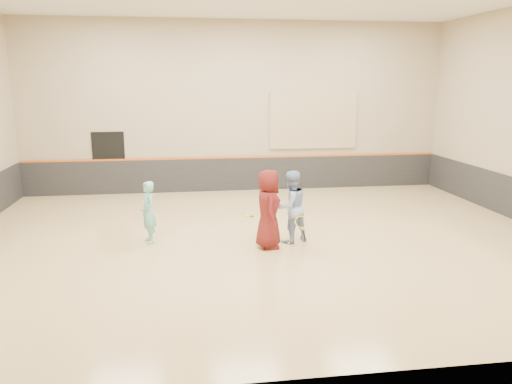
{
  "coord_description": "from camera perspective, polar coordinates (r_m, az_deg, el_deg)",
  "views": [
    {
      "loc": [
        -1.84,
        -11.81,
        3.86
      ],
      "look_at": [
        -0.1,
        0.4,
        1.15
      ],
      "focal_mm": 35.0,
      "sensor_mm": 36.0,
      "label": 1
    }
  ],
  "objects": [
    {
      "name": "room",
      "position": [
        12.33,
        0.74,
        -1.91
      ],
      "size": [
        15.04,
        12.04,
        6.22
      ],
      "color": "tan",
      "rests_on": "ground"
    },
    {
      "name": "ball_in_hand",
      "position": [
        11.59,
        2.07,
        -0.51
      ],
      "size": [
        0.07,
        0.07,
        0.07
      ],
      "primitive_type": "sphere",
      "color": "yellow",
      "rests_on": "young_man"
    },
    {
      "name": "ball_beside_spare",
      "position": [
        14.97,
        -1.55,
        -2.42
      ],
      "size": [
        0.07,
        0.07,
        0.07
      ],
      "primitive_type": "sphere",
      "color": "#BFDB33",
      "rests_on": "floor"
    },
    {
      "name": "wainscot_back",
      "position": [
        18.17,
        -2.15,
        2.05
      ],
      "size": [
        14.9,
        0.04,
        1.2
      ],
      "primitive_type": "cube",
      "color": "#232326",
      "rests_on": "floor"
    },
    {
      "name": "held_racket",
      "position": [
        12.03,
        5.19,
        -3.47
      ],
      "size": [
        0.45,
        0.45,
        0.63
      ],
      "primitive_type": null,
      "color": "yellow",
      "rests_on": "instructor"
    },
    {
      "name": "ball_under_racket",
      "position": [
        12.24,
        3.75,
        -5.84
      ],
      "size": [
        0.07,
        0.07,
        0.07
      ],
      "primitive_type": "sphere",
      "color": "#BED832",
      "rests_on": "floor"
    },
    {
      "name": "accent_stripe",
      "position": [
        18.05,
        -2.17,
        3.98
      ],
      "size": [
        14.9,
        0.03,
        0.06
      ],
      "primitive_type": "cube",
      "color": "#D85914",
      "rests_on": "wall_back"
    },
    {
      "name": "spare_racket",
      "position": [
        14.78,
        -0.97,
        -2.53
      ],
      "size": [
        0.61,
        0.61,
        0.11
      ],
      "primitive_type": null,
      "color": "#BFE732",
      "rests_on": "floor"
    },
    {
      "name": "girl",
      "position": [
        12.46,
        -12.21,
        -2.28
      ],
      "size": [
        0.53,
        0.65,
        1.53
      ],
      "primitive_type": "imported",
      "rotation": [
        0.0,
        0.0,
        -1.23
      ],
      "color": "#76CDC2",
      "rests_on": "floor"
    },
    {
      "name": "young_man",
      "position": [
        11.77,
        1.42,
        -1.95
      ],
      "size": [
        0.62,
        0.94,
        1.89
      ],
      "primitive_type": "imported",
      "rotation": [
        0.0,
        0.0,
        1.54
      ],
      "color": "#5D1616",
      "rests_on": "floor"
    },
    {
      "name": "acoustic_panel",
      "position": [
        18.4,
        6.6,
        8.08
      ],
      "size": [
        3.2,
        0.08,
        2.0
      ],
      "primitive_type": "cube",
      "color": "tan",
      "rests_on": "wall_back"
    },
    {
      "name": "doorway",
      "position": [
        18.19,
        -16.43,
        3.16
      ],
      "size": [
        1.1,
        0.05,
        2.2
      ],
      "primitive_type": "cube",
      "color": "black",
      "rests_on": "floor"
    },
    {
      "name": "instructor",
      "position": [
        12.23,
        4.02,
        -1.68
      ],
      "size": [
        1.07,
        0.97,
        1.79
      ],
      "primitive_type": "imported",
      "rotation": [
        0.0,
        0.0,
        3.56
      ],
      "color": "#8EAADC",
      "rests_on": "floor"
    }
  ]
}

